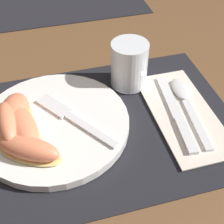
% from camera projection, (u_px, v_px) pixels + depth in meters
% --- Properties ---
extents(ground_plane, '(3.00, 3.00, 0.00)m').
position_uv_depth(ground_plane, '(106.00, 125.00, 0.56)').
color(ground_plane, brown).
extents(placemat, '(0.47, 0.35, 0.00)m').
position_uv_depth(placemat, '(106.00, 124.00, 0.56)').
color(placemat, black).
rests_on(placemat, ground_plane).
extents(plate, '(0.26, 0.26, 0.02)m').
position_uv_depth(plate, '(54.00, 124.00, 0.55)').
color(plate, white).
rests_on(plate, placemat).
extents(juice_glass, '(0.07, 0.07, 0.09)m').
position_uv_depth(juice_glass, '(129.00, 67.00, 0.61)').
color(juice_glass, silver).
rests_on(juice_glass, placemat).
extents(napkin, '(0.11, 0.24, 0.00)m').
position_uv_depth(napkin, '(183.00, 113.00, 0.58)').
color(napkin, silver).
rests_on(napkin, placemat).
extents(knife, '(0.04, 0.20, 0.01)m').
position_uv_depth(knife, '(176.00, 113.00, 0.57)').
color(knife, silver).
rests_on(knife, napkin).
extents(spoon, '(0.04, 0.19, 0.01)m').
position_uv_depth(spoon, '(184.00, 97.00, 0.60)').
color(spoon, silver).
rests_on(spoon, napkin).
extents(fork, '(0.12, 0.16, 0.00)m').
position_uv_depth(fork, '(70.00, 117.00, 0.55)').
color(fork, silver).
rests_on(fork, plate).
extents(citrus_wedge_0, '(0.07, 0.11, 0.04)m').
position_uv_depth(citrus_wedge_0, '(15.00, 113.00, 0.53)').
color(citrus_wedge_0, '#F4DB84').
rests_on(citrus_wedge_0, plate).
extents(citrus_wedge_1, '(0.05, 0.11, 0.04)m').
position_uv_depth(citrus_wedge_1, '(8.00, 125.00, 0.51)').
color(citrus_wedge_1, '#F4DB84').
rests_on(citrus_wedge_1, plate).
extents(citrus_wedge_2, '(0.07, 0.13, 0.04)m').
position_uv_depth(citrus_wedge_2, '(23.00, 127.00, 0.51)').
color(citrus_wedge_2, '#F4DB84').
rests_on(citrus_wedge_2, plate).
extents(citrus_wedge_3, '(0.11, 0.09, 0.03)m').
position_uv_depth(citrus_wedge_3, '(28.00, 149.00, 0.48)').
color(citrus_wedge_3, '#F4DB84').
rests_on(citrus_wedge_3, plate).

